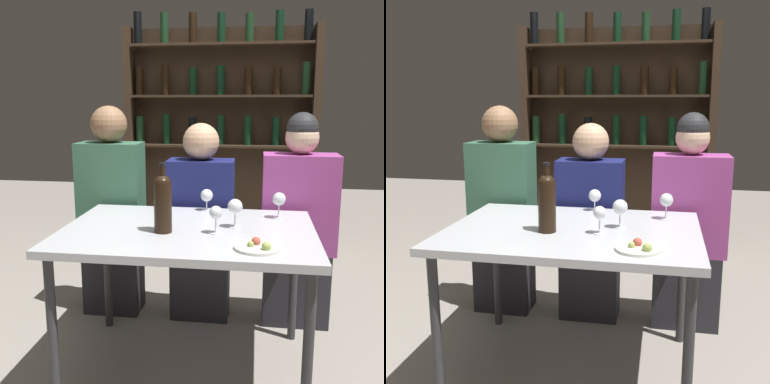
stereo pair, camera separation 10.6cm
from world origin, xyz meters
TOP-DOWN VIEW (x-y plane):
  - ground_plane at (0.00, 0.00)m, footprint 10.00×10.00m
  - dining_table at (0.00, 0.00)m, footprint 1.19×0.85m
  - wine_rack_wall at (0.00, 1.85)m, footprint 1.62×0.21m
  - wine_bottle at (-0.10, -0.08)m, footprint 0.08×0.08m
  - wine_glass_0 at (0.43, 0.25)m, footprint 0.07×0.07m
  - wine_glass_1 at (0.14, -0.07)m, footprint 0.06×0.06m
  - wine_glass_2 at (0.05, 0.37)m, footprint 0.07×0.07m
  - wine_glass_3 at (0.22, 0.05)m, footprint 0.07×0.07m
  - food_plate_0 at (0.33, -0.26)m, footprint 0.19×0.19m
  - seated_person_left at (-0.57, 0.58)m, footprint 0.39×0.22m
  - seated_person_center at (-0.01, 0.58)m, footprint 0.39×0.22m
  - seated_person_right at (0.57, 0.58)m, footprint 0.43×0.22m

SIDE VIEW (x-z plane):
  - ground_plane at x=0.00m, z-range 0.00..0.00m
  - seated_person_center at x=-0.01m, z-range -0.03..1.17m
  - seated_person_right at x=0.57m, z-range -0.03..1.23m
  - seated_person_left at x=-0.57m, z-range -0.03..1.27m
  - dining_table at x=0.00m, z-range 0.30..1.03m
  - food_plate_0 at x=0.33m, z-range 0.72..0.76m
  - wine_glass_2 at x=0.05m, z-range 0.75..0.87m
  - wine_glass_1 at x=0.14m, z-range 0.76..0.89m
  - wine_glass_0 at x=0.43m, z-range 0.76..0.89m
  - wine_glass_3 at x=0.22m, z-range 0.76..0.90m
  - wine_bottle at x=-0.10m, z-range 0.72..1.04m
  - wine_rack_wall at x=0.00m, z-range 0.06..2.11m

